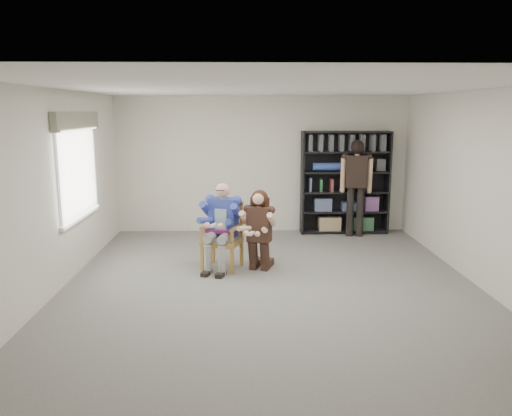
{
  "coord_description": "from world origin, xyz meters",
  "views": [
    {
      "loc": [
        -0.4,
        -6.81,
        2.49
      ],
      "look_at": [
        -0.2,
        0.6,
        1.05
      ],
      "focal_mm": 35.0,
      "sensor_mm": 36.0,
      "label": 1
    }
  ],
  "objects_px": {
    "armchair": "(222,236)",
    "seated_man": "(222,226)",
    "kneeling_woman": "(259,232)",
    "standing_man": "(356,189)",
    "bookshelf": "(345,183)"
  },
  "relations": [
    {
      "from": "kneeling_woman",
      "to": "standing_man",
      "type": "xyz_separation_m",
      "value": [
        2.02,
        2.2,
        0.32
      ]
    },
    {
      "from": "bookshelf",
      "to": "standing_man",
      "type": "bearing_deg",
      "value": -62.04
    },
    {
      "from": "seated_man",
      "to": "bookshelf",
      "type": "height_order",
      "value": "bookshelf"
    },
    {
      "from": "armchair",
      "to": "seated_man",
      "type": "xyz_separation_m",
      "value": [
        -0.0,
        0.0,
        0.16
      ]
    },
    {
      "from": "armchair",
      "to": "bookshelf",
      "type": "distance_m",
      "value": 3.44
    },
    {
      "from": "armchair",
      "to": "seated_man",
      "type": "height_order",
      "value": "seated_man"
    },
    {
      "from": "kneeling_woman",
      "to": "standing_man",
      "type": "distance_m",
      "value": 3.0
    },
    {
      "from": "armchair",
      "to": "seated_man",
      "type": "bearing_deg",
      "value": -161.6
    },
    {
      "from": "kneeling_woman",
      "to": "seated_man",
      "type": "bearing_deg",
      "value": -173.29
    },
    {
      "from": "standing_man",
      "to": "bookshelf",
      "type": "bearing_deg",
      "value": 128.34
    },
    {
      "from": "armchair",
      "to": "standing_man",
      "type": "distance_m",
      "value": 3.35
    },
    {
      "from": "kneeling_woman",
      "to": "bookshelf",
      "type": "bearing_deg",
      "value": 71.83
    },
    {
      "from": "armchair",
      "to": "kneeling_woman",
      "type": "bearing_deg",
      "value": 6.71
    },
    {
      "from": "kneeling_woman",
      "to": "standing_man",
      "type": "bearing_deg",
      "value": 65.84
    },
    {
      "from": "kneeling_woman",
      "to": "standing_man",
      "type": "relative_size",
      "value": 0.66
    }
  ]
}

